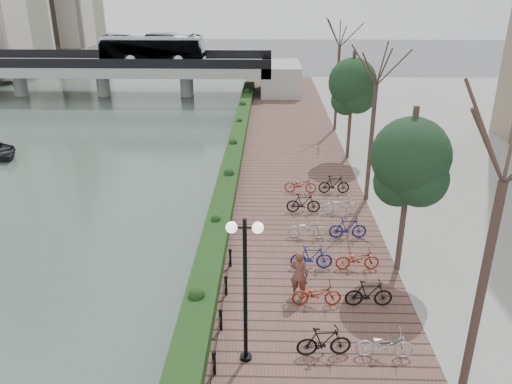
{
  "coord_description": "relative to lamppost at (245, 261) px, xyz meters",
  "views": [
    {
      "loc": [
        2.91,
        -8.25,
        10.78
      ],
      "look_at": [
        2.3,
        13.19,
        2.0
      ],
      "focal_mm": 35.0,
      "sensor_mm": 36.0,
      "label": 1
    }
  ],
  "objects": [
    {
      "name": "bridge",
      "position": [
        -16.11,
        41.33,
        -0.48
      ],
      "size": [
        36.0,
        10.77,
        6.5
      ],
      "color": "#9B9C97",
      "rests_on": "ground"
    },
    {
      "name": "bicycle_parking",
      "position": [
        3.22,
        5.32,
        -2.88
      ],
      "size": [
        2.4,
        17.32,
        1.0
      ],
      "color": "#B5B5BA",
      "rests_on": "promenade"
    },
    {
      "name": "lamppost",
      "position": [
        0.0,
        0.0,
        0.0
      ],
      "size": [
        1.02,
        0.32,
        4.62
      ],
      "color": "black",
      "rests_on": "promenade"
    },
    {
      "name": "hedge",
      "position": [
        -1.67,
        16.33,
        -3.05
      ],
      "size": [
        1.1,
        56.0,
        0.6
      ],
      "primitive_type": "cube",
      "color": "#173312",
      "rests_on": "promenade"
    },
    {
      "name": "street_trees",
      "position": [
        5.73,
        9.01,
        -0.17
      ],
      "size": [
        3.2,
        37.12,
        6.8
      ],
      "color": "#34251F",
      "rests_on": "promenade"
    },
    {
      "name": "pedestrian",
      "position": [
        1.73,
        3.32,
        -2.44
      ],
      "size": [
        0.78,
        0.64,
        1.83
      ],
      "primitive_type": "imported",
      "rotation": [
        0.0,
        0.0,
        2.79
      ],
      "color": "brown",
      "rests_on": "promenade"
    },
    {
      "name": "promenade",
      "position": [
        1.73,
        13.83,
        -3.6
      ],
      "size": [
        8.0,
        75.0,
        0.5
      ],
      "primitive_type": "cube",
      "color": "brown",
      "rests_on": "ground"
    },
    {
      "name": "river_water",
      "position": [
        -17.27,
        21.33,
        -3.84
      ],
      "size": [
        30.0,
        130.0,
        0.02
      ],
      "primitive_type": "cube",
      "color": "#465851",
      "rests_on": "ground"
    }
  ]
}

